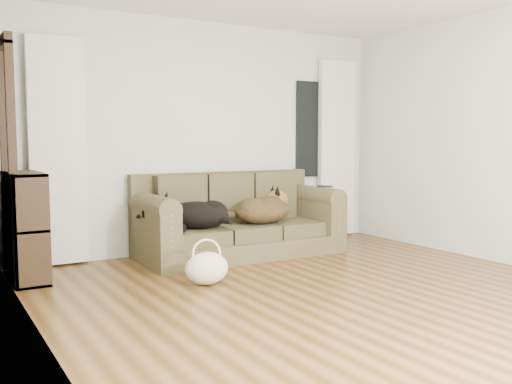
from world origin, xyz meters
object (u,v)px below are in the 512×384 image
sofa (240,215)px  bookshelf (25,225)px  dog_shepherd (264,210)px  tote_bag (207,267)px  dog_black_lab (192,216)px

sofa → bookshelf: bearing=179.6°
dog_shepherd → tote_bag: (-1.14, -0.91, -0.33)m
dog_black_lab → dog_shepherd: dog_shepherd is taller
dog_shepherd → bookshelf: (-2.48, 0.08, 0.01)m
sofa → tote_bag: bearing=-132.0°
sofa → dog_shepherd: 0.28m
tote_bag → sofa: bearing=48.0°
dog_shepherd → bookshelf: 2.48m
tote_bag → bookshelf: bearing=143.5°
sofa → tote_bag: 1.34m
dog_black_lab → dog_shepherd: size_ratio=0.96×
dog_black_lab → sofa: bearing=38.1°
sofa → tote_bag: sofa is taller
dog_black_lab → tote_bag: bearing=-72.9°
dog_shepherd → bookshelf: bearing=-13.9°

